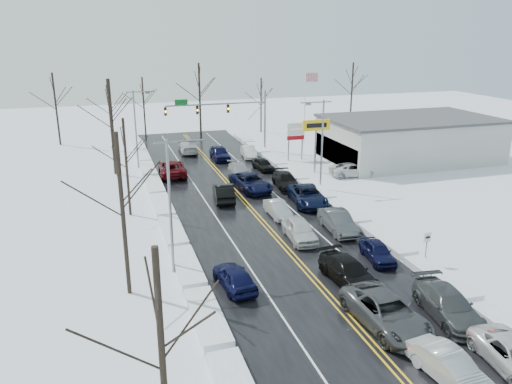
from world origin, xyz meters
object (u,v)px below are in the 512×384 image
object	(u,v)px
flagpole	(306,102)
dealership_building	(409,139)
traffic_signal_mast	(228,112)
oncoming_car_0	(224,200)
tires_plus_sign	(316,129)

from	to	relation	value
flagpole	dealership_building	xyz separation A→B (m)	(8.80, -12.00, -3.27)
traffic_signal_mast	oncoming_car_0	bearing A→B (deg)	-105.67
traffic_signal_mast	flagpole	distance (m)	11.90
tires_plus_sign	flagpole	world-z (taller)	flagpole
flagpole	tires_plus_sign	bearing A→B (deg)	-108.44
tires_plus_sign	dealership_building	size ratio (longest dim) A/B	0.29
traffic_signal_mast	oncoming_car_0	xyz separation A→B (m)	(-5.22, -18.60, -5.48)
tires_plus_sign	dealership_building	distance (m)	13.82
dealership_building	oncoming_car_0	xyz separation A→B (m)	(-25.75, -8.61, -2.66)
traffic_signal_mast	oncoming_car_0	world-z (taller)	traffic_signal_mast
dealership_building	oncoming_car_0	distance (m)	27.28
tires_plus_sign	oncoming_car_0	distance (m)	14.80
flagpole	oncoming_car_0	bearing A→B (deg)	-129.42
traffic_signal_mast	flagpole	size ratio (longest dim) A/B	1.33
flagpole	dealership_building	bearing A→B (deg)	-53.73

